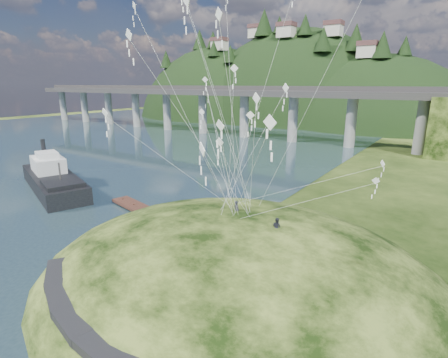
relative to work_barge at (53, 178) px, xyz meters
The scene contains 10 objects.
ground 29.27m from the work_barge, 14.66° to the right, with size 320.00×320.00×0.00m, color black.
water 49.27m from the work_barge, 152.67° to the left, with size 240.00×240.00×0.00m, color #2B444E.
grass_hill 36.81m from the work_barge, ahead, with size 36.00×32.00×13.00m.
footpath 39.62m from the work_barge, 25.63° to the right, with size 22.29×5.84×0.83m.
bridge 63.19m from the work_barge, 88.35° to the left, with size 160.00×11.00×15.00m.
far_ridge 116.16m from the work_barge, 97.60° to the left, with size 153.00×70.00×94.50m.
work_barge is the anchor object (origin of this frame).
wooden_dock 19.62m from the work_barge, ahead, with size 14.25×5.25×1.01m.
kite_flyers 37.79m from the work_barge, ahead, with size 5.36×2.03×1.76m.
kite_swarm 38.47m from the work_barge, ahead, with size 20.92×17.77×18.98m.
Camera 1 is at (21.78, -20.31, 15.72)m, focal length 28.00 mm.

